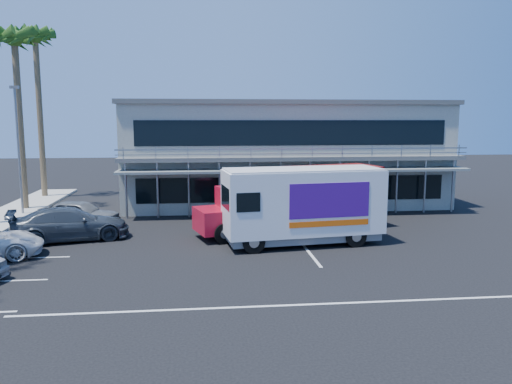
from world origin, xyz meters
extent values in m
plane|color=black|center=(0.00, 0.00, 0.00)|extent=(120.00, 120.00, 0.00)
cube|color=gray|center=(3.00, 15.00, 3.50)|extent=(22.00, 10.00, 7.00)
cube|color=#515454|center=(3.00, 15.00, 7.15)|extent=(22.40, 10.40, 0.30)
cube|color=#515454|center=(3.00, 9.40, 3.60)|extent=(22.00, 1.20, 0.25)
cube|color=gray|center=(3.00, 8.85, 4.10)|extent=(22.00, 0.08, 0.90)
cube|color=slate|center=(3.00, 9.10, 2.90)|extent=(22.00, 1.80, 0.15)
cube|color=black|center=(3.00, 9.98, 1.60)|extent=(20.00, 0.06, 1.60)
cube|color=black|center=(3.00, 9.98, 5.20)|extent=(20.00, 0.06, 1.60)
cylinder|color=brown|center=(-14.70, 13.00, 5.50)|extent=(0.44, 0.44, 11.00)
sphere|color=#234B15|center=(-14.70, 13.00, 11.20)|extent=(1.10, 1.10, 1.10)
cylinder|color=brown|center=(-15.10, 18.50, 6.00)|extent=(0.44, 0.44, 12.00)
sphere|color=#234B15|center=(-15.10, 18.50, 12.20)|extent=(1.10, 1.10, 1.10)
cylinder|color=gray|center=(-14.20, 11.00, 4.00)|extent=(0.14, 0.14, 8.00)
cube|color=gray|center=(-14.20, 11.00, 8.00)|extent=(0.50, 0.25, 0.18)
cube|color=#AB0D23|center=(-2.41, 3.37, 0.99)|extent=(1.97, 2.54, 1.19)
cube|color=#AB0D23|center=(-1.37, 3.68, 1.54)|extent=(1.67, 2.66, 2.08)
cube|color=black|center=(-1.37, 3.68, 2.13)|extent=(0.66, 2.03, 0.69)
cube|color=#9C1109|center=(3.00, 5.00, 2.18)|extent=(8.31, 4.67, 2.58)
cube|color=slate|center=(3.00, 5.00, 0.64)|extent=(8.21, 4.31, 0.30)
cube|color=white|center=(3.36, 3.80, 2.08)|extent=(7.00, 2.14, 0.84)
cube|color=white|center=(2.64, 6.20, 2.08)|extent=(7.00, 2.14, 0.84)
cylinder|color=black|center=(-1.81, 2.41, 0.52)|extent=(1.07, 0.57, 1.03)
cylinder|color=black|center=(-2.44, 4.50, 0.52)|extent=(1.07, 0.57, 1.03)
cylinder|color=black|center=(1.23, 3.32, 0.52)|extent=(1.07, 0.57, 1.03)
cylinder|color=black|center=(0.60, 5.41, 0.52)|extent=(1.07, 0.57, 1.03)
cylinder|color=black|center=(5.78, 4.70, 0.52)|extent=(1.07, 0.57, 1.03)
cylinder|color=black|center=(5.15, 6.79, 0.52)|extent=(1.07, 0.57, 1.03)
cube|color=white|center=(2.00, 2.00, 2.12)|extent=(7.89, 3.55, 3.05)
cube|color=slate|center=(2.00, 2.00, 0.44)|extent=(7.55, 3.25, 0.38)
cube|color=black|center=(-1.76, 1.52, 2.45)|extent=(0.33, 2.13, 1.03)
cube|color=white|center=(2.00, 2.00, 3.68)|extent=(7.73, 3.48, 0.09)
cube|color=#450E7F|center=(3.03, 0.80, 2.34)|extent=(3.89, 0.52, 1.63)
cube|color=#450E7F|center=(2.70, 3.42, 2.34)|extent=(3.89, 0.52, 1.63)
cube|color=#F2590C|center=(3.03, 0.79, 1.25)|extent=(3.89, 0.51, 0.27)
cylinder|color=black|center=(-0.55, 0.51, 0.52)|extent=(1.07, 0.41, 1.04)
cylinder|color=black|center=(-0.84, 2.80, 0.52)|extent=(1.07, 0.41, 1.04)
cylinder|color=black|center=(4.41, 1.14, 0.52)|extent=(1.07, 0.41, 1.04)
cylinder|color=black|center=(4.12, 3.43, 0.52)|extent=(1.07, 0.41, 1.04)
imported|color=#2F363F|center=(-9.50, 4.00, 0.83)|extent=(6.14, 3.73, 1.67)
imported|color=slate|center=(-9.80, 7.20, 0.77)|extent=(4.82, 2.89, 1.54)
camera|label=1|loc=(-2.79, -21.46, 6.06)|focal=35.00mm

